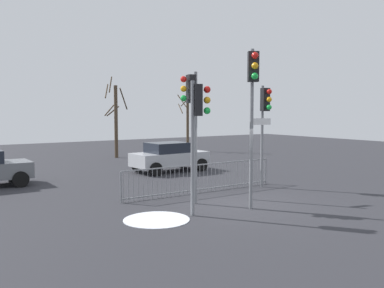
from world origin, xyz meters
The scene contains 11 objects.
ground_plane centered at (0.00, 0.00, 0.00)m, with size 60.00×60.00×0.00m, color #2D2D33.
traffic_light_foreground_left centered at (-0.30, -0.86, 3.59)m, with size 0.42×0.51×4.91m.
traffic_light_rear_left centered at (-1.41, 0.82, 3.15)m, with size 0.56×0.36×4.29m.
traffic_light_foreground_right centered at (2.60, 1.66, 2.96)m, with size 0.34×0.57×4.03m.
traffic_light_mid_right centered at (-2.08, -0.53, 2.86)m, with size 0.52×0.42×3.90m.
direction_sign_post centered at (0.73, 0.26, 1.70)m, with size 0.77×0.23×3.03m.
pedestrian_guard_railing centered at (0.00, 2.23, 0.55)m, with size 6.59×0.09×1.07m.
car_silver_near centered at (1.71, 7.53, 0.77)m, with size 3.87×2.06×1.47m.
bare_tree_left centered at (8.30, 15.96, 2.73)m, with size 1.37×1.36×5.23m.
bare_tree_centre centered at (2.00, 14.83, 2.56)m, with size 1.65×1.65×5.27m.
snow_patch_kerb centered at (-3.31, -0.27, 0.01)m, with size 1.86×1.86×0.01m, color white.
Camera 1 is at (-8.79, -10.29, 3.04)m, focal length 38.77 mm.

